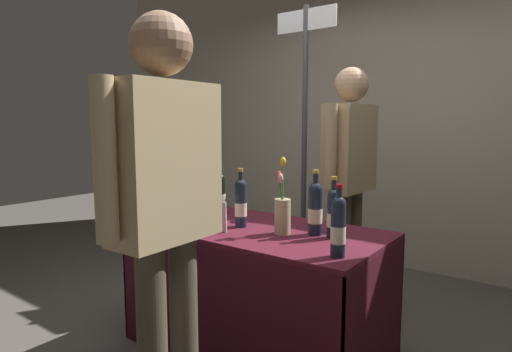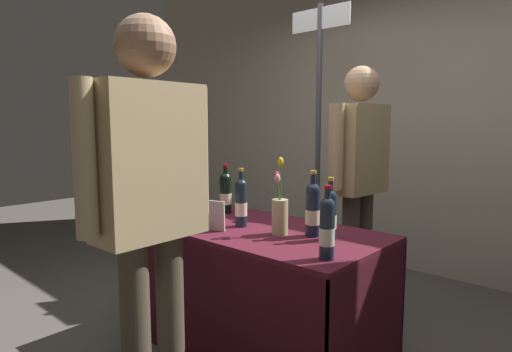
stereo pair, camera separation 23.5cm
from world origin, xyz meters
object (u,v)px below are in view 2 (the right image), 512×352
display_bottle_0 (330,214)px  wine_glass_near_vendor (172,204)px  featured_wine_bottle (197,200)px  vendor_presenter (359,166)px  booth_signpost (318,117)px  taster_foreground_right (150,190)px  tasting_table (256,265)px  flower_vase (280,212)px

display_bottle_0 → wine_glass_near_vendor: 1.04m
featured_wine_bottle → vendor_presenter: vendor_presenter is taller
booth_signpost → display_bottle_0: bearing=-53.3°
booth_signpost → wine_glass_near_vendor: bearing=-98.9°
display_bottle_0 → wine_glass_near_vendor: (-1.01, -0.24, -0.05)m
vendor_presenter → taster_foreground_right: 1.69m
tasting_table → vendor_presenter: 1.03m
wine_glass_near_vendor → flower_vase: size_ratio=0.31×
wine_glass_near_vendor → tasting_table: bearing=18.1°
display_bottle_0 → flower_vase: size_ratio=0.78×
taster_foreground_right → booth_signpost: size_ratio=0.77×
tasting_table → featured_wine_bottle: bearing=-165.4°
display_bottle_0 → vendor_presenter: size_ratio=0.19×
flower_vase → vendor_presenter: vendor_presenter is taller
tasting_table → taster_foreground_right: 1.00m
taster_foreground_right → booth_signpost: 2.05m
wine_glass_near_vendor → taster_foreground_right: (0.71, -0.64, 0.24)m
display_bottle_0 → tasting_table: bearing=-172.7°
flower_vase → taster_foreground_right: (-0.04, -0.79, 0.21)m
wine_glass_near_vendor → booth_signpost: (0.21, 1.32, 0.56)m
wine_glass_near_vendor → vendor_presenter: size_ratio=0.07×
wine_glass_near_vendor → booth_signpost: bearing=81.1°
featured_wine_bottle → vendor_presenter: size_ratio=0.18×
booth_signpost → taster_foreground_right: bearing=-75.6°
wine_glass_near_vendor → vendor_presenter: vendor_presenter is taller
flower_vase → taster_foreground_right: size_ratio=0.24×
display_bottle_0 → vendor_presenter: bearing=109.1°
display_bottle_0 → flower_vase: bearing=-160.8°
wine_glass_near_vendor → flower_vase: bearing=11.2°
display_bottle_0 → flower_vase: flower_vase is taller
vendor_presenter → flower_vase: bearing=4.8°
featured_wine_bottle → flower_vase: bearing=6.9°
flower_vase → featured_wine_bottle: bearing=-173.1°
tasting_table → taster_foreground_right: (0.16, -0.82, 0.56)m
vendor_presenter → booth_signpost: (-0.53, 0.28, 0.35)m
tasting_table → vendor_presenter: bearing=78.2°
taster_foreground_right → booth_signpost: bearing=13.3°
featured_wine_bottle → taster_foreground_right: 0.93m
display_bottle_0 → taster_foreground_right: (-0.30, -0.88, 0.19)m
taster_foreground_right → display_bottle_0: bearing=-20.2°
wine_glass_near_vendor → vendor_presenter: 1.30m
featured_wine_bottle → display_bottle_0: size_ratio=0.96×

